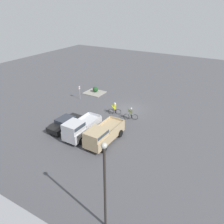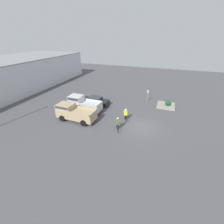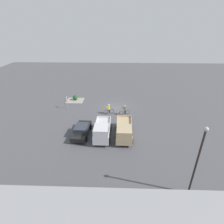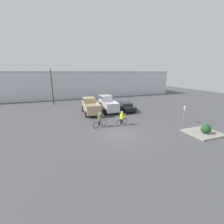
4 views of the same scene
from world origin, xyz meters
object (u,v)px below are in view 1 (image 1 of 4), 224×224
Objects in this scene: sedan_0 at (66,123)px; cyclist_0 at (115,108)px; pickup_truck_1 at (80,128)px; fire_lane_sign at (80,91)px; pickup_truck_0 at (103,134)px; shrub at (95,89)px; lamppost at (105,182)px; cyclist_1 at (131,114)px.

sedan_0 is 2.71× the size of cyclist_0.
cyclist_0 is at bearing -118.05° from sedan_0.
pickup_truck_1 is 2.26× the size of fire_lane_sign.
shrub is at bearing -52.97° from pickup_truck_0.
cyclist_0 is at bearing -70.97° from pickup_truck_0.
pickup_truck_0 is 0.80× the size of lamppost.
fire_lane_sign is (7.30, -1.81, 0.46)m from cyclist_0.
cyclist_0 is at bearing 166.08° from fire_lane_sign.
pickup_truck_0 is at bearing 175.37° from sedan_0.
fire_lane_sign is at bearing -41.39° from pickup_truck_0.
cyclist_0 reaches higher than sedan_0.
sedan_0 is 7.02m from cyclist_0.
shrub is (6.71, -5.29, -0.27)m from cyclist_0.
shrub is at bearing -38.26° from cyclist_0.
pickup_truck_1 is 5.46× the size of shrub.
lamppost reaches higher than sedan_0.
pickup_truck_1 is 1.07× the size of sedan_0.
lamppost is (-5.39, 8.25, 2.84)m from pickup_truck_0.
pickup_truck_1 is 0.74× the size of lamppost.
sedan_0 is at bearing -38.41° from lamppost.
shrub is (-0.58, -3.49, -0.74)m from fire_lane_sign.
pickup_truck_0 reaches higher than cyclist_0.
sedan_0 is (2.79, -0.70, -0.50)m from pickup_truck_1.
cyclist_1 is at bearing -92.41° from pickup_truck_0.
cyclist_0 is (-0.50, -6.89, -0.31)m from pickup_truck_1.
cyclist_1 is 10.09m from fire_lane_sign.
pickup_truck_0 is at bearing 87.59° from cyclist_1.
shrub is (3.42, -11.49, -0.08)m from sedan_0.
fire_lane_sign is (4.00, -8.00, 0.66)m from sedan_0.
pickup_truck_0 is 1.16× the size of sedan_0.
sedan_0 is at bearing -14.05° from pickup_truck_1.
lamppost reaches higher than pickup_truck_0.
sedan_0 is at bearing -4.63° from pickup_truck_0.
lamppost is (-14.98, 16.70, 2.62)m from fire_lane_sign.
fire_lane_sign is at bearing -52.01° from pickup_truck_1.
pickup_truck_0 is 6.36m from cyclist_1.
cyclist_0 is 8.56m from shrub.
fire_lane_sign is at bearing -12.03° from cyclist_1.
lamppost reaches higher than fire_lane_sign.
fire_lane_sign reaches higher than shrub.
pickup_truck_1 is (2.80, 0.25, 0.06)m from pickup_truck_0.
cyclist_1 reaches higher than shrub.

